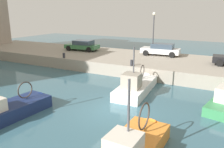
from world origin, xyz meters
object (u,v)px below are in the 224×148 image
Objects in this scene: fishing_boat_white at (137,89)px; mooring_bollard_north at (64,55)px; parked_car_green at (82,45)px; quay_streetlamp at (154,27)px; parked_car_white at (161,49)px; fishing_boat_navy at (9,116)px; mooring_bollard_mid at (132,63)px.

fishing_boat_white is 11.81× the size of mooring_bollard_north.
parked_car_green is (8.12, 10.88, 1.75)m from fishing_boat_white.
parked_car_white is at bearing -48.22° from quay_streetlamp.
fishing_boat_white is (7.98, -5.01, 0.03)m from fishing_boat_navy.
quay_streetlamp is (5.65, -0.16, 2.98)m from mooring_bollard_mid.
mooring_bollard_mid is (-6.35, 0.93, -0.43)m from parked_car_white.
parked_car_white is at bearing -13.30° from fishing_boat_navy.
fishing_boat_white reaches higher than mooring_bollard_north.
parked_car_white is (17.41, -4.12, 1.80)m from fishing_boat_navy.
mooring_bollard_mid is 8.00m from mooring_bollard_north.
quay_streetlamp is at bearing -1.58° from mooring_bollard_mid.
fishing_boat_navy reaches higher than mooring_bollard_mid.
parked_car_green is 10.36m from mooring_bollard_mid.
mooring_bollard_north is at bearing 23.53° from fishing_boat_navy.
quay_streetlamp is at bearing -11.29° from fishing_boat_navy.
mooring_bollard_north is (-5.03, -1.05, -0.41)m from parked_car_green.
fishing_boat_navy is 17.98m from parked_car_white.
mooring_bollard_mid is 6.39m from quay_streetlamp.
parked_car_green is at bearing 20.03° from fishing_boat_navy.
fishing_boat_white reaches higher than parked_car_white.
mooring_bollard_mid is (11.07, -3.18, 1.37)m from fishing_boat_navy.
fishing_boat_white is 1.45× the size of parked_car_green.
mooring_bollard_mid is at bearing -119.07° from parked_car_green.
mooring_bollard_north is at bearing 90.00° from mooring_bollard_mid.
fishing_boat_navy is 9.42m from fishing_boat_white.
parked_car_green is (16.10, 5.87, 1.78)m from fishing_boat_navy.
quay_streetlamp reaches higher than mooring_bollard_north.
fishing_boat_navy is at bearing 166.70° from parked_car_white.
mooring_bollard_mid and mooring_bollard_north have the same top height.
fishing_boat_navy is 1.39× the size of quay_streetlamp.
quay_streetlamp is at bearing 131.78° from parked_car_white.
fishing_boat_white reaches higher than parked_car_green.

